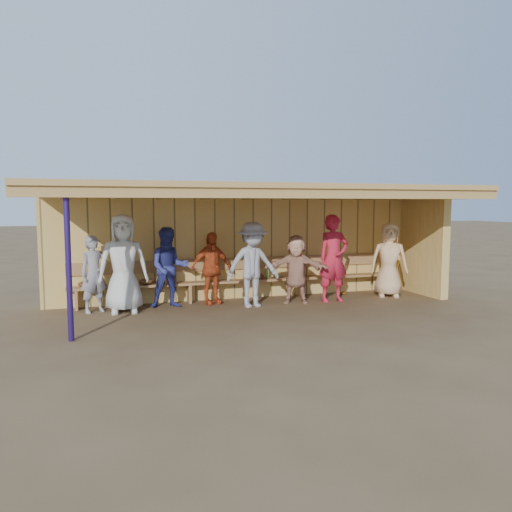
% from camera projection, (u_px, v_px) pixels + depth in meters
% --- Properties ---
extents(ground, '(90.00, 90.00, 0.00)m').
position_uv_depth(ground, '(261.00, 309.00, 10.22)').
color(ground, brown).
rests_on(ground, ground).
extents(player_a, '(0.66, 0.56, 1.53)m').
position_uv_depth(player_a, '(94.00, 274.00, 9.79)').
color(player_a, gray).
rests_on(player_a, ground).
extents(player_b, '(0.97, 0.65, 1.95)m').
position_uv_depth(player_b, '(123.00, 264.00, 9.77)').
color(player_b, silver).
rests_on(player_b, ground).
extents(player_c, '(0.83, 0.66, 1.66)m').
position_uv_depth(player_c, '(169.00, 268.00, 10.27)').
color(player_c, navy).
rests_on(player_c, ground).
extents(player_d, '(0.96, 0.56, 1.54)m').
position_uv_depth(player_d, '(211.00, 268.00, 10.64)').
color(player_d, '#CE4C21').
rests_on(player_d, ground).
extents(player_e, '(1.19, 0.75, 1.77)m').
position_uv_depth(player_e, '(252.00, 265.00, 10.33)').
color(player_e, '#9D9BA4').
rests_on(player_e, ground).
extents(player_f, '(1.43, 0.94, 1.48)m').
position_uv_depth(player_f, '(296.00, 269.00, 10.72)').
color(player_f, tan).
rests_on(player_f, ground).
extents(player_g, '(0.70, 0.47, 1.91)m').
position_uv_depth(player_g, '(333.00, 258.00, 10.88)').
color(player_g, red).
rests_on(player_g, ground).
extents(player_h, '(0.99, 0.84, 1.71)m').
position_uv_depth(player_h, '(389.00, 260.00, 11.49)').
color(player_h, '#E4B680').
rests_on(player_h, ground).
extents(dugout_structure, '(8.80, 3.20, 2.50)m').
position_uv_depth(dugout_structure, '(268.00, 224.00, 10.81)').
color(dugout_structure, '#E1B760').
rests_on(dugout_structure, ground).
extents(bench, '(7.60, 0.34, 0.93)m').
position_uv_depth(bench, '(246.00, 276.00, 11.22)').
color(bench, '#AA7C48').
rests_on(bench, ground).
extents(dugout_equipment, '(7.28, 0.62, 0.80)m').
position_uv_depth(dugout_equipment, '(208.00, 280.00, 10.83)').
color(dugout_equipment, gold).
rests_on(dugout_equipment, ground).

